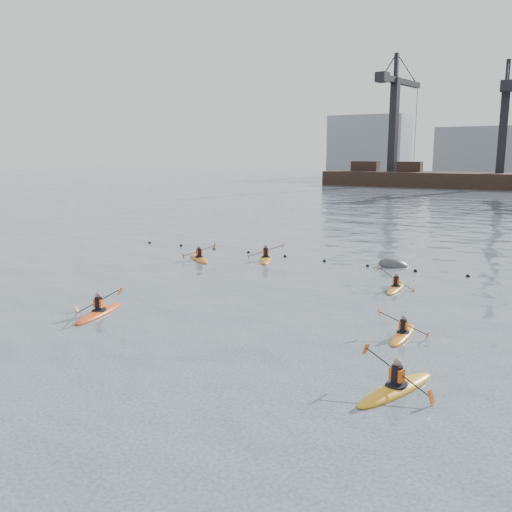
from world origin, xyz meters
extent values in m
plane|color=#33404B|center=(0.00, 0.00, 0.00)|extent=(400.00, 400.00, 0.00)
sphere|color=black|center=(-17.00, 22.50, 0.03)|extent=(0.24, 0.24, 0.24)
sphere|color=black|center=(-14.00, 22.66, 0.03)|extent=(0.24, 0.24, 0.24)
sphere|color=black|center=(-11.00, 22.75, 0.03)|extent=(0.24, 0.24, 0.24)
sphere|color=black|center=(-8.00, 22.72, 0.03)|extent=(0.24, 0.24, 0.24)
sphere|color=black|center=(-5.00, 22.58, 0.03)|extent=(0.24, 0.24, 0.24)
sphere|color=black|center=(-2.00, 22.41, 0.03)|extent=(0.24, 0.24, 0.24)
sphere|color=black|center=(1.00, 22.28, 0.03)|extent=(0.24, 0.24, 0.24)
sphere|color=black|center=(4.00, 22.25, 0.03)|extent=(0.24, 0.24, 0.24)
sphere|color=black|center=(7.00, 22.34, 0.03)|extent=(0.24, 0.24, 0.24)
cube|color=black|center=(0.00, 110.00, 0.85)|extent=(72.00, 12.00, 4.50)
cube|color=black|center=(-28.00, 110.00, 4.20)|extent=(6.00, 3.00, 2.20)
cube|color=black|center=(-18.00, 110.00, 4.20)|extent=(5.00, 3.00, 2.20)
cube|color=black|center=(-22.00, 110.00, 13.10)|extent=(1.85, 1.85, 20.00)
cube|color=black|center=(-21.53, 112.66, 22.50)|extent=(4.31, 17.93, 1.20)
cube|color=black|center=(-23.09, 103.80, 22.50)|extent=(2.62, 2.94, 2.00)
cube|color=black|center=(-22.00, 110.00, 25.60)|extent=(0.93, 0.93, 5.00)
cube|color=black|center=(0.00, 110.00, 11.60)|extent=(1.73, 1.73, 17.00)
cube|color=black|center=(-0.20, 112.24, 19.50)|extent=(2.50, 15.05, 1.20)
cube|color=black|center=(0.46, 104.77, 19.50)|extent=(2.42, 2.78, 2.00)
cube|color=black|center=(0.00, 110.00, 22.60)|extent=(0.87, 0.87, 5.00)
cube|color=gray|center=(-40.00, 150.00, 9.00)|extent=(22.00, 14.00, 18.00)
cube|color=gray|center=(-5.00, 150.00, 7.00)|extent=(30.00, 14.00, 14.00)
ellipsoid|color=#D74614|center=(-6.20, 6.34, 0.04)|extent=(1.47, 3.61, 0.35)
cylinder|color=black|center=(-6.20, 6.34, 0.19)|extent=(0.79, 0.79, 0.07)
cylinder|color=black|center=(-6.20, 6.34, 0.50)|extent=(0.33, 0.33, 0.58)
cube|color=#F3530D|center=(-6.20, 6.34, 0.52)|extent=(0.44, 0.32, 0.38)
sphere|color=#8C6651|center=(-6.20, 6.34, 0.89)|extent=(0.23, 0.23, 0.23)
cylinder|color=black|center=(-6.20, 6.34, 0.61)|extent=(2.10, 0.51, 1.23)
cube|color=#D85914|center=(-7.30, 6.09, 0.06)|extent=(0.26, 0.20, 0.36)
cube|color=#D85914|center=(-5.10, 6.58, 1.16)|extent=(0.26, 0.20, 0.36)
ellipsoid|color=orange|center=(7.48, 4.93, 0.05)|extent=(1.90, 3.70, 0.37)
cylinder|color=black|center=(7.48, 4.93, 0.19)|extent=(0.87, 0.87, 0.07)
cylinder|color=black|center=(7.48, 4.93, 0.51)|extent=(0.34, 0.34, 0.59)
cube|color=#F3530D|center=(7.48, 4.93, 0.54)|extent=(0.47, 0.37, 0.39)
sphere|color=#8C6651|center=(7.48, 4.93, 0.92)|extent=(0.24, 0.24, 0.24)
cylinder|color=black|center=(7.48, 4.93, 0.63)|extent=(2.26, 0.83, 0.90)
cube|color=#D85914|center=(6.38, 5.32, 1.03)|extent=(0.23, 0.21, 0.39)
cube|color=#D85914|center=(8.59, 4.55, 0.23)|extent=(0.23, 0.21, 0.39)
ellipsoid|color=orange|center=(-9.65, 18.91, 0.04)|extent=(3.09, 2.70, 0.34)
cylinder|color=black|center=(-9.65, 18.91, 0.18)|extent=(0.90, 0.90, 0.06)
cylinder|color=black|center=(-9.65, 18.91, 0.48)|extent=(0.32, 0.32, 0.56)
cube|color=#F3530D|center=(-9.65, 18.91, 0.50)|extent=(0.43, 0.45, 0.36)
sphere|color=#8C6651|center=(-9.65, 18.91, 0.86)|extent=(0.22, 0.22, 0.22)
cylinder|color=black|center=(-9.65, 18.91, 0.59)|extent=(1.48, 1.80, 0.62)
cube|color=#D85914|center=(-10.34, 18.06, 0.32)|extent=(0.21, 0.21, 0.37)
cube|color=#D85914|center=(-8.96, 19.76, 0.86)|extent=(0.21, 0.21, 0.37)
ellipsoid|color=orange|center=(4.11, 17.39, 0.04)|extent=(0.74, 3.06, 0.30)
cylinder|color=black|center=(4.11, 17.39, 0.16)|extent=(0.59, 0.59, 0.06)
cylinder|color=black|center=(4.11, 17.39, 0.43)|extent=(0.29, 0.29, 0.49)
cube|color=#F3530D|center=(4.11, 17.39, 0.45)|extent=(0.35, 0.22, 0.32)
sphere|color=#8C6651|center=(4.11, 17.39, 0.76)|extent=(0.20, 0.20, 0.20)
cylinder|color=black|center=(4.11, 17.39, 0.52)|extent=(1.84, 0.11, 1.06)
cube|color=#D85914|center=(3.14, 17.35, 1.00)|extent=(0.21, 0.14, 0.30)
cube|color=#D85914|center=(5.08, 17.43, 0.05)|extent=(0.21, 0.14, 0.30)
ellipsoid|color=orange|center=(6.37, 10.08, 0.04)|extent=(0.65, 3.00, 0.30)
cylinder|color=black|center=(6.37, 10.08, 0.16)|extent=(0.57, 0.57, 0.06)
cylinder|color=black|center=(6.37, 10.08, 0.42)|extent=(0.28, 0.28, 0.49)
cube|color=#F3530D|center=(6.37, 10.08, 0.44)|extent=(0.34, 0.21, 0.32)
sphere|color=#8C6651|center=(6.37, 10.08, 0.75)|extent=(0.20, 0.20, 0.20)
cylinder|color=black|center=(6.37, 10.08, 0.51)|extent=(1.95, 0.06, 0.71)
cube|color=#D85914|center=(7.32, 10.09, 0.20)|extent=(0.15, 0.13, 0.32)
cube|color=#D85914|center=(5.42, 10.06, 0.83)|extent=(0.15, 0.13, 0.32)
ellipsoid|color=orange|center=(-5.67, 21.02, 0.05)|extent=(2.28, 3.60, 0.37)
cylinder|color=black|center=(-5.67, 21.02, 0.19)|extent=(0.92, 0.92, 0.07)
cylinder|color=black|center=(-5.67, 21.02, 0.51)|extent=(0.34, 0.34, 0.59)
cube|color=#F3530D|center=(-5.67, 21.02, 0.54)|extent=(0.48, 0.41, 0.39)
sphere|color=#8C6651|center=(-5.67, 21.02, 0.91)|extent=(0.24, 0.24, 0.24)
cylinder|color=black|center=(-5.67, 21.02, 0.63)|extent=(2.16, 1.10, 0.86)
cube|color=#D85914|center=(-6.72, 20.51, 0.25)|extent=(0.23, 0.22, 0.39)
cube|color=#D85914|center=(-4.63, 21.54, 1.01)|extent=(0.23, 0.22, 0.39)
ellipsoid|color=#393B3E|center=(2.44, 23.16, 0.00)|extent=(2.51, 2.13, 1.42)
camera|label=1|loc=(11.29, -10.47, 7.06)|focal=38.00mm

